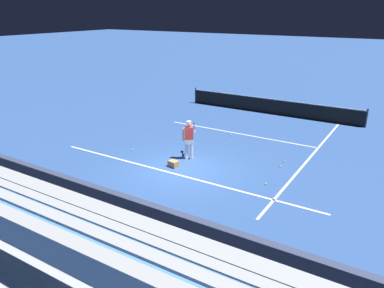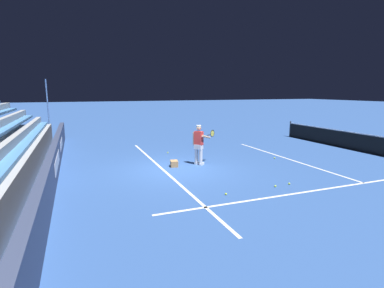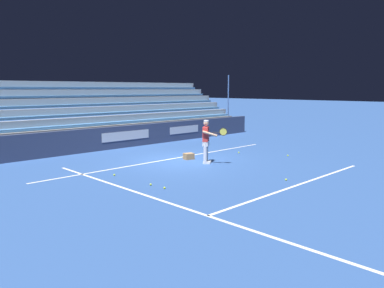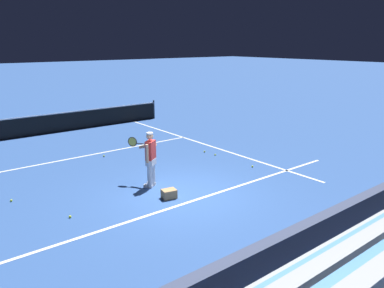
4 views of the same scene
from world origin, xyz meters
name	(u,v)px [view 1 (image 1 of 4)]	position (x,y,z in m)	size (l,w,h in m)	color
ground_plane	(182,170)	(0.00, 0.00, 0.00)	(160.00, 160.00, 0.00)	#2D5193
court_baseline_white	(175,174)	(0.00, -0.50, 0.00)	(12.00, 0.10, 0.01)	white
court_sideline_white	(309,158)	(4.11, 4.00, 0.00)	(0.10, 12.00, 0.01)	white
court_service_line_white	(239,134)	(0.00, 5.50, 0.00)	(8.22, 0.10, 0.01)	white
back_wall_sponsor_board	(101,204)	(-0.01, -4.52, 0.55)	(20.11, 0.25, 1.10)	#384260
bleacher_stand	(25,239)	(0.00, -7.15, 0.79)	(19.11, 4.00, 3.85)	#9EA3A8
tennis_player	(189,139)	(-0.39, 1.18, 0.89)	(0.58, 1.06, 1.71)	silver
ball_box_cardboard	(173,164)	(-0.47, 0.08, 0.13)	(0.40, 0.30, 0.26)	#A87F51
tennis_ball_stray_back	(284,161)	(3.30, 2.98, 0.03)	(0.07, 0.07, 0.07)	#CCE533
tennis_ball_midcourt	(231,135)	(-0.17, 4.95, 0.03)	(0.07, 0.07, 0.07)	#CCE533
tennis_ball_toward_net	(144,135)	(-4.08, 2.62, 0.03)	(0.07, 0.07, 0.07)	#CCE533
tennis_ball_far_left	(266,184)	(3.44, 0.48, 0.03)	(0.07, 0.07, 0.07)	#CCE533
tennis_ball_far_right	(280,166)	(3.35, 2.37, 0.03)	(0.07, 0.07, 0.07)	#CCE533
tennis_ball_near_player	(132,150)	(-3.16, 0.61, 0.03)	(0.07, 0.07, 0.07)	#CCE533
tennis_net	(271,106)	(0.00, 10.17, 0.49)	(11.09, 0.09, 1.07)	#33383D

